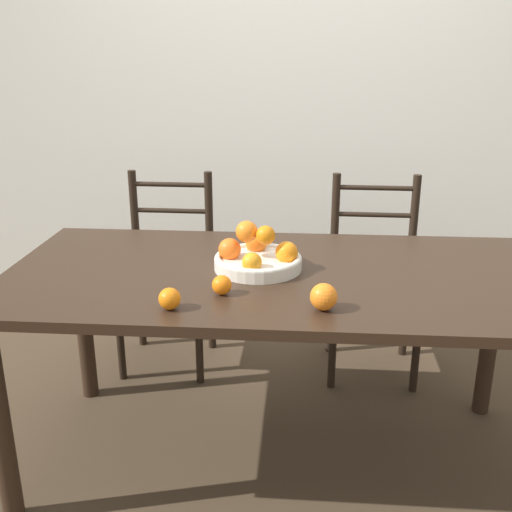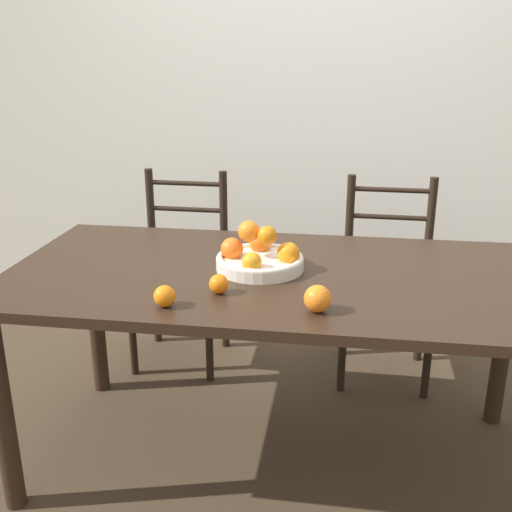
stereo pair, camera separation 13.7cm
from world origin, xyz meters
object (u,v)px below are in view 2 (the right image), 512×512
orange_loose_1 (219,284)px  chair_left (181,270)px  orange_loose_2 (318,299)px  orange_loose_0 (165,296)px  fruit_bowl (259,257)px  chair_right (387,281)px

orange_loose_1 → chair_left: (-0.40, 0.98, -0.33)m
orange_loose_1 → orange_loose_2: size_ratio=0.77×
orange_loose_0 → orange_loose_1: orange_loose_0 is taller
orange_loose_0 → orange_loose_2: (0.46, 0.03, 0.01)m
orange_loose_2 → orange_loose_1: bearing=163.4°
fruit_bowl → orange_loose_0: (-0.23, -0.37, -0.01)m
chair_left → orange_loose_1: bearing=-66.7°
chair_left → orange_loose_0: bearing=-75.7°
orange_loose_2 → orange_loose_0: bearing=-176.1°
orange_loose_2 → chair_right: 1.16m
chair_left → chair_right: 1.00m
orange_loose_0 → orange_loose_1: 0.19m
orange_loose_0 → fruit_bowl: bearing=57.7°
orange_loose_0 → chair_left: 1.18m
fruit_bowl → orange_loose_1: fruit_bowl is taller
fruit_bowl → chair_left: chair_left is taller
orange_loose_1 → chair_left: 1.11m
orange_loose_1 → fruit_bowl: bearing=68.8°
orange_loose_1 → orange_loose_2: 0.33m
fruit_bowl → orange_loose_0: 0.44m
chair_left → fruit_bowl: bearing=-54.9°
fruit_bowl → orange_loose_0: bearing=-122.3°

